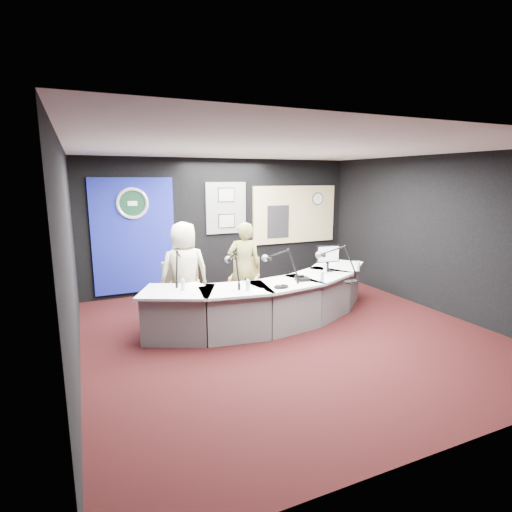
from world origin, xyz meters
name	(u,v)px	position (x,y,z in m)	size (l,w,h in m)	color
ground	(288,333)	(0.00, 0.00, 0.00)	(6.00, 6.00, 0.00)	black
ceiling	(291,149)	(0.00, 0.00, 2.80)	(6.00, 6.00, 0.02)	silver
wall_back	(224,224)	(0.00, 3.00, 1.40)	(6.00, 0.02, 2.80)	black
wall_front	(463,299)	(0.00, -3.00, 1.40)	(6.00, 0.02, 2.80)	black
wall_left	(71,261)	(-3.00, 0.00, 1.40)	(0.02, 6.00, 2.80)	black
wall_right	(436,234)	(3.00, 0.00, 1.40)	(0.02, 6.00, 2.80)	black
broadcast_desk	(270,300)	(-0.05, 0.55, 0.38)	(4.50, 1.90, 0.75)	silver
backdrop_panel	(134,236)	(-1.90, 2.97, 1.25)	(1.60, 0.05, 2.30)	navy
agency_seal	(132,203)	(-1.90, 2.93, 1.90)	(0.63, 0.63, 0.07)	silver
seal_center	(132,203)	(-1.90, 2.94, 1.90)	(0.48, 0.48, 0.01)	black
pinboard	(226,208)	(0.05, 2.97, 1.75)	(0.90, 0.04, 1.10)	slate
framed_photo_upper	(226,195)	(0.05, 2.94, 2.03)	(0.34, 0.02, 0.27)	gray
framed_photo_lower	(227,221)	(0.05, 2.94, 1.47)	(0.34, 0.02, 0.27)	gray
booth_window_frame	(295,214)	(1.75, 2.97, 1.55)	(2.12, 0.06, 1.32)	tan
booth_glow	(295,214)	(1.75, 2.96, 1.55)	(2.00, 0.02, 1.20)	tan
equipment_rack	(278,222)	(1.30, 2.94, 1.40)	(0.55, 0.02, 0.75)	black
wall_clock	(318,199)	(2.35, 2.94, 1.90)	(0.28, 0.28, 0.01)	white
armchair_left	(185,294)	(-1.32, 1.23, 0.45)	(0.50, 0.50, 0.89)	#A3804A
armchair_right	(244,287)	(-0.22, 1.27, 0.45)	(0.50, 0.50, 0.89)	#A3804A
draped_jacket	(177,282)	(-1.40, 1.48, 0.62)	(0.50, 0.10, 0.70)	#6C695B
person_man	(184,272)	(-1.32, 1.23, 0.84)	(0.82, 0.54, 1.69)	beige
person_woman	(244,267)	(-0.22, 1.27, 0.82)	(0.59, 0.39, 1.63)	olive
computer_monitor	(328,254)	(1.10, 0.61, 1.07)	(0.47, 0.03, 0.32)	black
desk_phone	(302,279)	(0.37, 0.23, 0.78)	(0.21, 0.17, 0.05)	black
headphones_near	(351,282)	(1.01, -0.20, 0.77)	(0.22, 0.22, 0.04)	black
headphones_far	(281,287)	(-0.14, -0.01, 0.77)	(0.19, 0.19, 0.03)	black
paper_stack	(195,285)	(-1.29, 0.69, 0.75)	(0.20, 0.29, 0.00)	white
notepad	(259,291)	(-0.54, -0.06, 0.75)	(0.20, 0.28, 0.00)	white
boom_mic_a	(179,264)	(-1.49, 0.91, 1.05)	(0.33, 0.70, 0.60)	black
boom_mic_b	(233,266)	(-0.74, 0.44, 1.05)	(0.17, 0.74, 0.60)	black
boom_mic_c	(281,263)	(0.05, 0.36, 1.05)	(0.45, 0.65, 0.60)	black
boom_mic_d	(337,259)	(1.06, 0.27, 1.05)	(0.56, 0.56, 0.60)	black
water_bottles	(284,277)	(0.05, 0.26, 0.84)	(3.23, 0.54, 0.18)	silver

